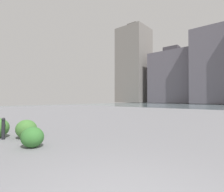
{
  "coord_description": "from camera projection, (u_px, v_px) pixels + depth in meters",
  "views": [
    {
      "loc": [
        -1.28,
        1.66,
        1.48
      ],
      "look_at": [
        6.48,
        -7.49,
        1.69
      ],
      "focal_mm": 28.22,
      "sensor_mm": 36.0,
      "label": 1
    }
  ],
  "objects": [
    {
      "name": "bollard_near",
      "position": [
        3.0,
        128.0,
        6.47
      ],
      "size": [
        0.13,
        0.13,
        0.8
      ],
      "color": "#232328",
      "rests_on": "ground"
    },
    {
      "name": "shrub_round",
      "position": [
        26.0,
        129.0,
        6.65
      ],
      "size": [
        0.82,
        0.74,
        0.7
      ],
      "color": "#477F38",
      "rests_on": "ground"
    },
    {
      "name": "shrub_wide",
      "position": [
        32.0,
        137.0,
        5.41
      ],
      "size": [
        0.73,
        0.66,
        0.62
      ],
      "color": "#387533",
      "rests_on": "ground"
    },
    {
      "name": "building_highrise",
      "position": [
        134.0,
        65.0,
        82.36
      ],
      "size": [
        13.18,
        12.32,
        36.75
      ],
      "color": "gray",
      "rests_on": "ground"
    },
    {
      "name": "building_annex",
      "position": [
        172.0,
        77.0,
        71.21
      ],
      "size": [
        16.55,
        10.32,
        22.65
      ],
      "color": "#5B5660",
      "rests_on": "ground"
    },
    {
      "name": "building_slab",
      "position": [
        222.0,
        67.0,
        58.13
      ],
      "size": [
        16.96,
        14.39,
        24.52
      ],
      "color": "#5B5660",
      "rests_on": "ground"
    }
  ]
}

